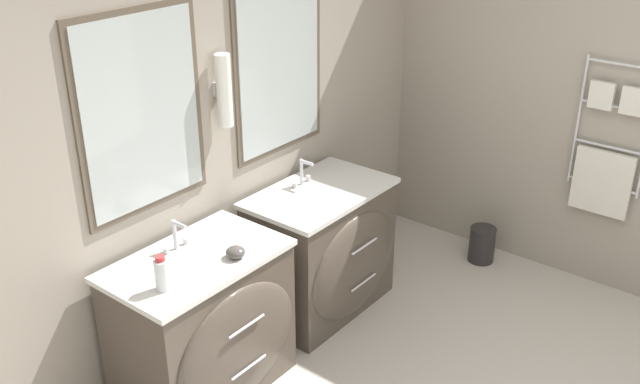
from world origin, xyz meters
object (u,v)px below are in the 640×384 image
(toiletry_bottle, at_px, (162,274))
(amenity_bowl, at_px, (236,252))
(vanity_right, at_px, (325,250))
(vanity_left, at_px, (207,326))
(waste_bin, at_px, (482,244))

(toiletry_bottle, distance_m, amenity_bowl, 0.45)
(vanity_right, bearing_deg, amenity_bowl, -172.42)
(vanity_left, relative_size, toiletry_bottle, 5.19)
(vanity_right, bearing_deg, waste_bin, -24.38)
(toiletry_bottle, relative_size, amenity_bowl, 1.77)
(vanity_left, bearing_deg, vanity_right, 0.00)
(amenity_bowl, distance_m, waste_bin, 2.31)
(vanity_right, bearing_deg, vanity_left, 180.00)
(vanity_left, distance_m, vanity_right, 1.06)
(toiletry_bottle, bearing_deg, waste_bin, -10.79)
(vanity_right, height_order, toiletry_bottle, toiletry_bottle)
(toiletry_bottle, relative_size, waste_bin, 0.68)
(amenity_bowl, height_order, waste_bin, amenity_bowl)
(toiletry_bottle, bearing_deg, amenity_bowl, -8.31)
(vanity_right, relative_size, toiletry_bottle, 5.19)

